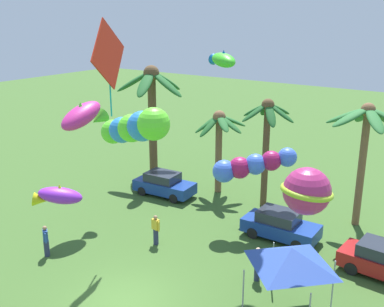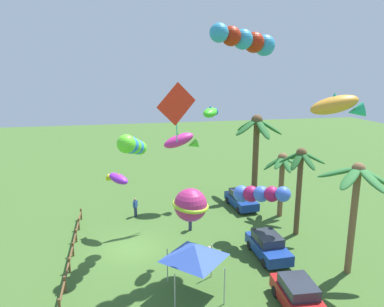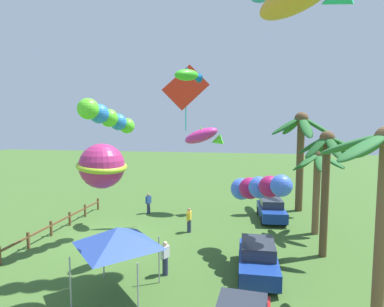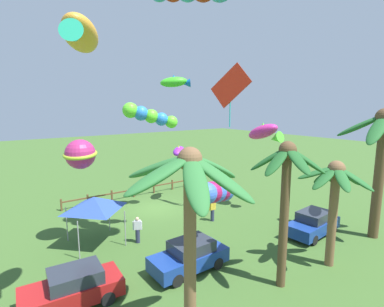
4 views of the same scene
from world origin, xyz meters
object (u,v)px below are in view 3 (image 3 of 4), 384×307
at_px(spectator_2, 148,203).
at_px(kite_fish_6, 188,75).
at_px(spectator_0, 165,258).
at_px(kite_tube_8, 107,117).
at_px(kite_tube_0, 257,188).
at_px(kite_fish_5, 203,136).
at_px(parked_car_0, 271,209).
at_px(spectator_1, 189,220).
at_px(festival_tent, 118,237).
at_px(palm_tree_3, 317,170).
at_px(parked_car_2, 258,259).
at_px(kite_diamond_1, 186,88).
at_px(kite_fish_3, 115,163).
at_px(palm_tree_0, 327,164).
at_px(palm_tree_1, 301,138).
at_px(kite_ball_7, 102,166).

xyz_separation_m(spectator_2, kite_fish_6, (6.96, 4.54, 8.58)).
xyz_separation_m(spectator_0, kite_tube_8, (-3.08, -4.21, 6.53)).
bearing_deg(kite_tube_0, spectator_0, -57.91).
bearing_deg(kite_fish_5, parked_car_0, 76.73).
relative_size(spectator_1, festival_tent, 0.56).
relative_size(kite_tube_0, kite_fish_5, 1.17).
distance_m(palm_tree_3, parked_car_2, 7.88).
xyz_separation_m(kite_tube_0, kite_tube_8, (-0.48, -8.35, 3.64)).
height_order(palm_tree_3, kite_fish_6, kite_fish_6).
relative_size(festival_tent, kite_diamond_1, 0.62).
bearing_deg(parked_car_2, kite_tube_0, -178.47).
relative_size(parked_car_0, festival_tent, 1.40).
distance_m(parked_car_2, kite_fish_3, 11.52).
relative_size(palm_tree_3, parked_car_0, 1.35).
xyz_separation_m(spectator_0, kite_fish_5, (-10.67, 0.21, 5.22)).
bearing_deg(palm_tree_0, spectator_1, -106.43).
bearing_deg(kite_tube_0, kite_diamond_1, -137.53).
height_order(kite_fish_3, kite_tube_8, kite_tube_8).
bearing_deg(palm_tree_0, kite_fish_5, -134.03).
bearing_deg(kite_fish_6, palm_tree_0, 99.02).
bearing_deg(kite_fish_5, kite_fish_6, 2.84).
xyz_separation_m(kite_diamond_1, kite_fish_5, (-2.89, 0.82, -3.39)).
height_order(palm_tree_1, festival_tent, palm_tree_1).
relative_size(spectator_2, kite_fish_3, 0.80).
distance_m(spectator_2, kite_ball_7, 12.90).
height_order(spectator_0, festival_tent, festival_tent).
bearing_deg(kite_ball_7, kite_diamond_1, 173.99).
relative_size(palm_tree_0, spectator_1, 4.15).
bearing_deg(kite_fish_6, kite_diamond_1, -167.24).
distance_m(palm_tree_3, kite_ball_7, 13.56).
relative_size(kite_diamond_1, kite_ball_7, 1.77).
bearing_deg(kite_diamond_1, kite_ball_7, -6.01).
bearing_deg(festival_tent, parked_car_0, 149.37).
bearing_deg(kite_fish_3, kite_fish_5, 128.03).
xyz_separation_m(palm_tree_0, kite_diamond_1, (-4.31, -8.26, 4.51)).
bearing_deg(parked_car_0, spectator_2, -89.24).
distance_m(palm_tree_0, spectator_1, 8.95).
bearing_deg(spectator_0, kite_fish_3, -140.59).
distance_m(spectator_0, kite_fish_3, 8.97).
bearing_deg(festival_tent, kite_tube_0, 130.06).
bearing_deg(kite_fish_3, spectator_1, 82.79).
bearing_deg(palm_tree_3, kite_diamond_1, -95.95).
bearing_deg(kite_ball_7, kite_fish_5, 171.81).
relative_size(spectator_0, kite_tube_0, 0.42).
height_order(spectator_0, spectator_2, same).
bearing_deg(kite_tube_0, spectator_2, -129.82).
distance_m(palm_tree_3, spectator_0, 11.02).
distance_m(palm_tree_0, kite_tube_8, 12.12).
xyz_separation_m(parked_car_0, kite_fish_3, (3.05, -10.68, 3.53)).
relative_size(kite_fish_6, kite_tube_8, 0.47).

